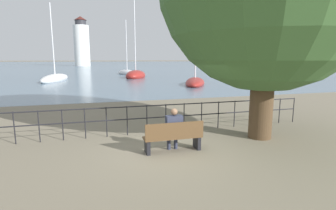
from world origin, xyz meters
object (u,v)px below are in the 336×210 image
(sailboat_3, at_px, (55,79))
(sailboat_1, at_px, (136,75))
(seated_person_left, at_px, (174,128))
(harbor_lighthouse, at_px, (82,43))
(sailboat_0, at_px, (127,73))
(park_bench, at_px, (173,137))
(sailboat_2, at_px, (195,82))

(sailboat_3, bearing_deg, sailboat_1, 25.13)
(seated_person_left, bearing_deg, harbor_lighthouse, 92.86)
(sailboat_3, xyz_separation_m, harbor_lighthouse, (1.29, 76.80, 8.65))
(seated_person_left, height_order, sailboat_0, sailboat_0)
(park_bench, height_order, harbor_lighthouse, harbor_lighthouse)
(harbor_lighthouse, bearing_deg, park_bench, -87.16)
(seated_person_left, bearing_deg, sailboat_3, 103.09)
(sailboat_3, relative_size, harbor_lighthouse, 0.50)
(park_bench, bearing_deg, harbor_lighthouse, 92.84)
(seated_person_left, relative_size, sailboat_3, 0.13)
(park_bench, distance_m, sailboat_2, 20.52)
(park_bench, relative_size, sailboat_2, 0.23)
(seated_person_left, relative_size, sailboat_2, 0.17)
(seated_person_left, height_order, sailboat_3, sailboat_3)
(park_bench, relative_size, seated_person_left, 1.35)
(sailboat_0, bearing_deg, harbor_lighthouse, 81.97)
(park_bench, bearing_deg, sailboat_2, 66.13)
(sailboat_0, height_order, sailboat_1, sailboat_1)
(seated_person_left, xyz_separation_m, sailboat_1, (3.92, 30.54, -0.31))
(seated_person_left, bearing_deg, sailboat_2, 66.13)
(park_bench, relative_size, sailboat_0, 0.18)
(sailboat_0, relative_size, sailboat_3, 1.00)
(sailboat_1, relative_size, sailboat_2, 1.70)
(park_bench, bearing_deg, sailboat_3, 102.99)
(park_bench, distance_m, sailboat_0, 40.08)
(sailboat_1, xyz_separation_m, sailboat_2, (4.35, -11.85, -0.14))
(sailboat_0, bearing_deg, sailboat_2, -94.40)
(sailboat_0, xyz_separation_m, harbor_lighthouse, (-9.16, 65.07, 8.65))
(sailboat_2, distance_m, sailboat_3, 17.53)
(park_bench, height_order, sailboat_3, sailboat_3)
(park_bench, height_order, sailboat_1, sailboat_1)
(park_bench, xyz_separation_m, sailboat_1, (3.95, 30.62, -0.05))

